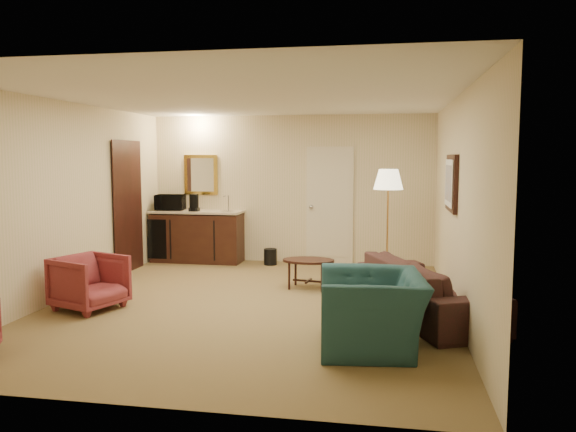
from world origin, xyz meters
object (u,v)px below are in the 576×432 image
Objects in this scene: microwave at (170,201)px; wetbar_cabinet at (197,236)px; floor_lamp at (388,224)px; sofa at (426,279)px; coffee_maker at (194,203)px; teal_armchair at (372,298)px; coffee_table at (308,274)px; waste_bin at (270,257)px; rose_chair_near at (90,280)px.

wetbar_cabinet is at bearing -6.86° from microwave.
floor_lamp reaches higher than wetbar_cabinet.
sofa is 7.39× the size of coffee_maker.
floor_lamp is (0.14, 3.23, 0.35)m from teal_armchair.
wetbar_cabinet is 0.80m from microwave.
wetbar_cabinet is 1.45× the size of teal_armchair.
coffee_table is (2.25, -1.72, -0.25)m from wetbar_cabinet.
teal_armchair is 5.54m from microwave.
microwave reaches higher than coffee_table.
microwave reaches higher than waste_bin.
rose_chair_near is 3.58m from waste_bin.
microwave is (-3.85, 0.85, 0.24)m from floor_lamp.
coffee_table is at bearing -141.73° from floor_lamp.
coffee_table is at bearing -61.39° from waste_bin.
coffee_maker is at bearing -147.44° from teal_armchair.
microwave is at bearing -179.94° from wetbar_cabinet.
coffee_table is at bearing -164.41° from teal_armchair.
sofa is at bearing -40.46° from microwave.
coffee_maker is (-2.26, 1.61, 0.86)m from coffee_table.
rose_chair_near is 2.64× the size of waste_bin.
waste_bin is at bearing 158.64° from floor_lamp.
coffee_maker reaches higher than wetbar_cabinet.
coffee_table reaches higher than waste_bin.
coffee_table is at bearing 30.41° from sofa.
sofa is (3.80, -2.85, -0.02)m from wetbar_cabinet.
microwave is at bearing 32.99° from sofa.
teal_armchair is 0.67× the size of floor_lamp.
coffee_maker is at bearing 167.56° from floor_lamp.
waste_bin is 2.08m from microwave.
floor_lamp is (3.35, -0.85, 0.39)m from wetbar_cabinet.
coffee_maker is (-3.36, 0.74, 0.22)m from floor_lamp.
sofa is 1.98× the size of teal_armchair.
rose_chair_near is at bearing -94.37° from wetbar_cabinet.
floor_lamp is at bearing -21.36° from waste_bin.
coffee_table is 1.54m from floor_lamp.
rose_chair_near is 2.44× the size of coffee_maker.
rose_chair_near is at bearing 72.43° from sofa.
wetbar_cabinet reaches higher than waste_bin.
coffee_maker is (-3.81, 2.74, 0.63)m from sofa.
wetbar_cabinet is 0.97× the size of floor_lamp.
microwave is (-0.50, -0.00, 0.63)m from wetbar_cabinet.
coffee_maker is (-1.36, -0.04, 0.93)m from waste_bin.
teal_armchair is at bearing -92.55° from floor_lamp.
sofa is 1.32× the size of floor_lamp.
rose_chair_near is 4.36m from floor_lamp.
floor_lamp reaches higher than teal_armchair.
wetbar_cabinet is 3.28m from rose_chair_near.
microwave reaches higher than wetbar_cabinet.
floor_lamp reaches higher than microwave.
floor_lamp is 3.39× the size of microwave.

